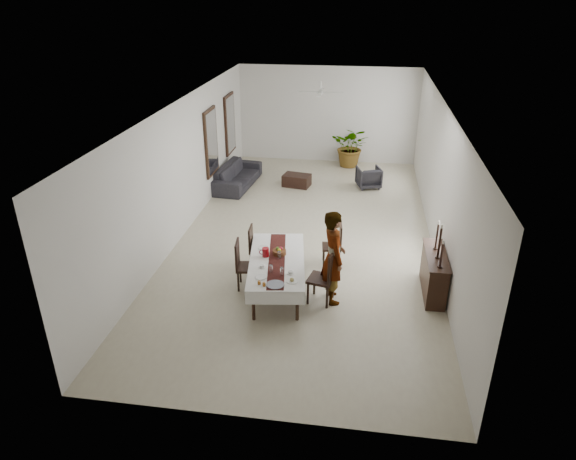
{
  "coord_description": "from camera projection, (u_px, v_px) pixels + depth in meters",
  "views": [
    {
      "loc": [
        1.22,
        -11.29,
        5.57
      ],
      "look_at": [
        -0.17,
        -1.97,
        1.05
      ],
      "focal_mm": 32.0,
      "sensor_mm": 36.0,
      "label": 1
    }
  ],
  "objects": [
    {
      "name": "chair_right_near_seat",
      "position": [
        321.0,
        279.0,
        9.79
      ],
      "size": [
        0.56,
        0.56,
        0.05
      ],
      "primitive_type": "cube",
      "rotation": [
        0.0,
        0.0,
        1.35
      ],
      "color": "black",
      "rests_on": "chair_right_near_leg_fl"
    },
    {
      "name": "mirror_glass_near",
      "position": [
        212.0,
        142.0,
        14.3
      ],
      "size": [
        0.01,
        0.9,
        1.7
      ],
      "primitive_type": "cube",
      "color": "silver",
      "rests_on": "mirror_frame_near"
    },
    {
      "name": "chair_left_near_leg_bl",
      "position": [
        258.0,
        273.0,
        10.53
      ],
      "size": [
        0.05,
        0.05,
        0.43
      ],
      "primitive_type": "cylinder",
      "rotation": [
        0.0,
        0.0,
        0.12
      ],
      "color": "black",
      "rests_on": "floor"
    },
    {
      "name": "wine_glass_mid",
      "position": [
        271.0,
        269.0,
        9.59
      ],
      "size": [
        0.06,
        0.06,
        0.15
      ],
      "primitive_type": "cylinder",
      "color": "white",
      "rests_on": "tablecloth_top"
    },
    {
      "name": "candlestick_mid_shaft",
      "position": [
        440.0,
        243.0,
        9.65
      ],
      "size": [
        0.05,
        0.05,
        0.6
      ],
      "primitive_type": "cylinder",
      "color": "black",
      "rests_on": "candlestick_mid_base"
    },
    {
      "name": "plate_near_right",
      "position": [
        292.0,
        281.0,
        9.33
      ],
      "size": [
        0.22,
        0.22,
        0.01
      ],
      "primitive_type": "cylinder",
      "color": "white",
      "rests_on": "tablecloth_top"
    },
    {
      "name": "candlestick_near_shaft",
      "position": [
        441.0,
        255.0,
        9.35
      ],
      "size": [
        0.05,
        0.05,
        0.46
      ],
      "primitive_type": "cylinder",
      "color": "black",
      "rests_on": "candlestick_near_base"
    },
    {
      "name": "fan_hub",
      "position": [
        321.0,
        92.0,
        14.06
      ],
      "size": [
        0.16,
        0.16,
        0.08
      ],
      "primitive_type": "cylinder",
      "color": "silver",
      "rests_on": "fan_rod"
    },
    {
      "name": "chair_right_far_leg_fr",
      "position": [
        338.0,
        252.0,
        11.38
      ],
      "size": [
        0.04,
        0.04,
        0.4
      ],
      "primitive_type": "cylinder",
      "rotation": [
        0.0,
        0.0,
        0.1
      ],
      "color": "black",
      "rests_on": "floor"
    },
    {
      "name": "chair_right_far_leg_bl",
      "position": [
        324.0,
        259.0,
        11.09
      ],
      "size": [
        0.04,
        0.04,
        0.4
      ],
      "primitive_type": "cylinder",
      "rotation": [
        0.0,
        0.0,
        0.1
      ],
      "color": "black",
      "rests_on": "floor"
    },
    {
      "name": "fan_blade_w",
      "position": [
        308.0,
        92.0,
        14.11
      ],
      "size": [
        0.55,
        0.1,
        0.01
      ],
      "primitive_type": "cube",
      "color": "silver",
      "rests_on": "fan_hub"
    },
    {
      "name": "chair_right_near_leg_fr",
      "position": [
        333.0,
        288.0,
        10.0
      ],
      "size": [
        0.06,
        0.06,
        0.46
      ],
      "primitive_type": "cylinder",
      "rotation": [
        0.0,
        0.0,
        -0.22
      ],
      "color": "black",
      "rests_on": "floor"
    },
    {
      "name": "candlestick_far_base",
      "position": [
        435.0,
        248.0,
        10.11
      ],
      "size": [
        0.09,
        0.09,
        0.03
      ],
      "primitive_type": "cylinder",
      "color": "black",
      "rests_on": "sideboard_top"
    },
    {
      "name": "mirror_frame_near",
      "position": [
        211.0,
        142.0,
        14.3
      ],
      "size": [
        0.06,
        1.05,
        1.85
      ],
      "primitive_type": "cube",
      "color": "black",
      "rests_on": "wall_left"
    },
    {
      "name": "dining_table_top",
      "position": [
        277.0,
        261.0,
        10.09
      ],
      "size": [
        1.2,
        2.28,
        0.05
      ],
      "primitive_type": "cube",
      "rotation": [
        0.0,
        0.0,
        0.14
      ],
      "color": "black",
      "rests_on": "table_leg_fl"
    },
    {
      "name": "wall_back",
      "position": [
        328.0,
        115.0,
        17.3
      ],
      "size": [
        6.0,
        0.02,
        3.2
      ],
      "primitive_type": "cube",
      "color": "silver",
      "rests_on": "floor"
    },
    {
      "name": "fan_blade_s",
      "position": [
        319.0,
        95.0,
        13.75
      ],
      "size": [
        0.1,
        0.55,
        0.01
      ],
      "primitive_type": "cube",
      "color": "white",
      "rests_on": "fan_hub"
    },
    {
      "name": "candlestick_mid_candle",
      "position": [
        442.0,
        226.0,
        9.5
      ],
      "size": [
        0.03,
        0.03,
        0.07
      ],
      "primitive_type": "cylinder",
      "color": "beige",
      "rests_on": "candlestick_mid_shaft"
    },
    {
      "name": "table_leg_br",
      "position": [
        297.0,
        252.0,
        11.16
      ],
      "size": [
        0.07,
        0.07,
        0.63
      ],
      "primitive_type": "cylinder",
      "rotation": [
        0.0,
        0.0,
        0.14
      ],
      "color": "black",
      "rests_on": "floor"
    },
    {
      "name": "red_pitcher",
      "position": [
        266.0,
        252.0,
        10.16
      ],
      "size": [
        0.15,
        0.15,
        0.18
      ],
      "primitive_type": "cylinder",
      "rotation": [
        0.0,
        0.0,
        0.14
      ],
      "color": "maroon",
      "rests_on": "tablecloth_top"
    },
    {
      "name": "wall_left",
      "position": [
        184.0,
        167.0,
        12.35
      ],
      "size": [
        0.02,
        12.0,
        3.2
      ],
      "primitive_type": "cube",
      "color": "silver",
      "rests_on": "floor"
    },
    {
      "name": "candlestick_near_candle",
      "position": [
        443.0,
        242.0,
        9.23
      ],
      "size": [
        0.03,
        0.03,
        0.07
      ],
      "primitive_type": "cylinder",
      "color": "silver",
      "rests_on": "candlestick_near_shaft"
    },
    {
      "name": "fruit_yellow",
      "position": [
        279.0,
        250.0,
        10.19
      ],
      "size": [
        0.08,
        0.08,
        0.08
      ],
      "primitive_type": "sphere",
      "color": "yellow",
      "rests_on": "fruit_basket"
    },
    {
      "name": "fan_blade_e",
      "position": [
        333.0,
        93.0,
        14.02
      ],
      "size": [
        0.55,
        0.1,
        0.01
      ],
      "primitive_type": "cube",
      "color": "silver",
      "rests_on": "fan_hub"
    },
    {
      "name": "teacup_left",
      "position": [
        262.0,
        266.0,
        9.78
      ],
      "size": [
        0.08,
        0.08,
        0.05
      ],
      "primitive_type": "cylinder",
      "color": "silver",
      "rests_on": "saucer_left"
    },
    {
      "name": "fruit_red",
      "position": [
        281.0,
        249.0,
        10.25
      ],
      "size": [
        0.08,
        0.08,
        0.08
      ],
      "primitive_type": "sphere",
      "color": "#A21024",
      "rests_on": "fruit_basket"
    },
    {
      "name": "ceiling",
      "position": [
        309.0,
        104.0,
        11.26
      ],
      "size": [
        6.0,
        12.0,
        0.02
      ],
      "primitive_type": "cube",
      "color": "white",
      "rests_on": "wall_back"
    },
    {
      "name": "fan_blade_n",
      "position": [
        322.0,
        90.0,
        14.37
      ],
      "size": [
        0.1,
        0.55,
        0.01
      ],
      "primitive_type": "cube",
      "color": "white",
      "rests_on": "fan_hub"
    },
    {
      "name": "bread_near_right",
      "position": [
        292.0,
        280.0,
        9.32
      ],
      "size": [
        0.08,
        0.08,
        0.08
      ],
      "primitive_type": "sphere",
      "color": "tan",
      "rests_on": "plate_near_right"
    },
    {
      "name": "chair_left_near_back",
      "position": [
        237.0,
        254.0,
        10.15
      ],
      "size": [
        0.09,
        0.44,
        0.55
      ],
      "primitive_type": "cube",
      "rotation": [
        0.0,
        0.0,
        -1.46
      ],
      "color": "black",
      "rests_on": "chair_left_near_seat"
    },
    {
      "name": "tablecloth_top",
      "position": [
        277.0,
        260.0,
        10.08
      ],
      "size": [
        1.38,
        2.46,
        0.01
      ],
      "primitive_type": "cube",
      "rotation": [
        0.0,
        0.0,
        0.14
      ],
      "color": "white",
      "rests_on": "dining_table_top"
    },
    {
      "name": "table_runner",
      "position": [
        277.0,
        259.0,
        10.07
      ],
      "size": [
        0.63,
        2.29,
        0.0
      ],
      "primitive_type": "cube",
      "rotation": [
        0.0,
        0.0,
        0.14
      ],
      "color": "#501B17",
      "rests_on": "tablecloth_top"
    },
    {
      "name": "chair_left_near_leg_br",
      "position": [
        256.0,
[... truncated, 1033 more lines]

